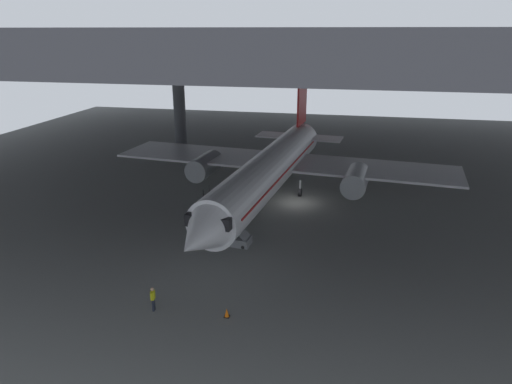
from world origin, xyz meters
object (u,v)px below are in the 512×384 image
(baggage_tug, at_px, (252,166))
(crew_worker_near_nose, at_px, (153,297))
(crew_worker_by_stairs, at_px, (224,215))
(traffic_cone_orange, at_px, (227,313))
(boarding_stairs, at_px, (227,235))
(airplane_main, at_px, (271,168))

(baggage_tug, bearing_deg, crew_worker_near_nose, -89.10)
(crew_worker_by_stairs, bearing_deg, traffic_cone_orange, -73.75)
(boarding_stairs, distance_m, traffic_cone_orange, 10.86)
(traffic_cone_orange, bearing_deg, boarding_stairs, 105.15)
(crew_worker_near_nose, bearing_deg, airplane_main, 79.74)
(boarding_stairs, height_order, crew_worker_by_stairs, boarding_stairs)
(boarding_stairs, relative_size, crew_worker_by_stairs, 2.98)
(airplane_main, distance_m, crew_worker_near_nose, 22.23)
(boarding_stairs, height_order, baggage_tug, boarding_stairs)
(crew_worker_near_nose, relative_size, baggage_tug, 0.69)
(airplane_main, xyz_separation_m, baggage_tug, (-4.44, 11.00, -3.10))
(traffic_cone_orange, height_order, baggage_tug, baggage_tug)
(boarding_stairs, distance_m, crew_worker_near_nose, 10.95)
(airplane_main, height_order, crew_worker_near_nose, airplane_main)
(crew_worker_near_nose, bearing_deg, crew_worker_by_stairs, 87.37)
(crew_worker_by_stairs, xyz_separation_m, traffic_cone_orange, (4.18, -14.35, -0.64))
(traffic_cone_orange, bearing_deg, baggage_tug, 99.39)
(crew_worker_near_nose, height_order, traffic_cone_orange, crew_worker_near_nose)
(baggage_tug, bearing_deg, airplane_main, -68.00)
(crew_worker_near_nose, distance_m, baggage_tug, 32.72)
(crew_worker_near_nose, xyz_separation_m, traffic_cone_orange, (4.85, 0.29, -0.68))
(crew_worker_by_stairs, relative_size, baggage_tug, 0.66)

